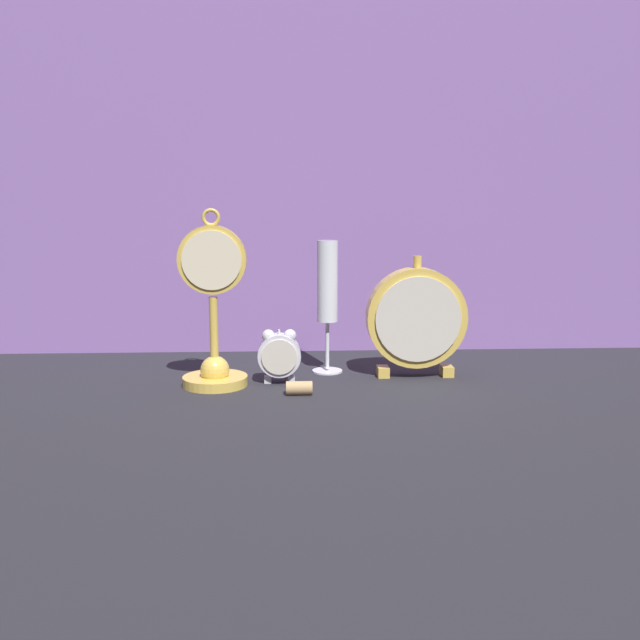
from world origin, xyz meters
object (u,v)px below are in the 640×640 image
at_px(pocket_watch_on_stand, 214,323).
at_px(mantel_clock_silver, 416,318).
at_px(champagne_flute, 327,292).
at_px(wine_cork, 299,388).
at_px(alarm_clock_twin_bell, 279,354).

relative_size(pocket_watch_on_stand, mantel_clock_silver, 1.39).
xyz_separation_m(champagne_flute, wine_cork, (-0.05, -0.15, -0.14)).
xyz_separation_m(mantel_clock_silver, champagne_flute, (-0.15, 0.04, 0.04)).
height_order(mantel_clock_silver, champagne_flute, champagne_flute).
height_order(champagne_flute, wine_cork, champagne_flute).
bearing_deg(pocket_watch_on_stand, mantel_clock_silver, 7.57).
bearing_deg(pocket_watch_on_stand, alarm_clock_twin_bell, 6.11).
xyz_separation_m(alarm_clock_twin_bell, wine_cork, (0.03, -0.07, -0.04)).
xyz_separation_m(pocket_watch_on_stand, champagne_flute, (0.19, 0.09, 0.04)).
xyz_separation_m(alarm_clock_twin_bell, champagne_flute, (0.09, 0.08, 0.10)).
bearing_deg(wine_cork, champagne_flute, 70.36).
xyz_separation_m(pocket_watch_on_stand, alarm_clock_twin_bell, (0.11, 0.01, -0.06)).
bearing_deg(mantel_clock_silver, alarm_clock_twin_bell, -171.77).
bearing_deg(wine_cork, mantel_clock_silver, 27.89).
relative_size(pocket_watch_on_stand, alarm_clock_twin_bell, 3.17).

